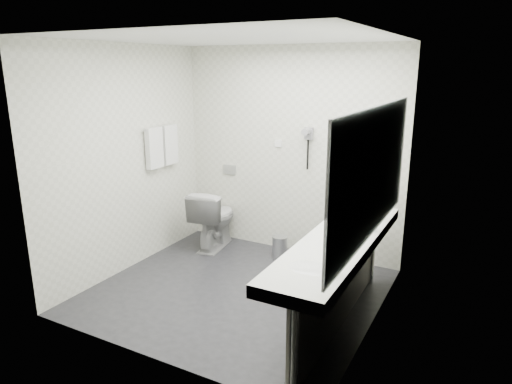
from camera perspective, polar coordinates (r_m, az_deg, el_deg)
The scene contains 31 objects.
floor at distance 4.90m, azimuth -2.43°, elevation -12.13°, with size 2.80×2.80×0.00m, color #252429.
ceiling at distance 4.35m, azimuth -2.82°, elevation 18.52°, with size 2.80×2.80×0.00m, color white.
wall_back at distance 5.59m, azimuth 4.21°, elevation 4.93°, with size 2.80×2.80×0.00m, color silver.
wall_front at distance 3.45m, azimuth -13.69°, elevation -2.12°, with size 2.80×2.80×0.00m, color silver.
wall_left at distance 5.30m, azimuth -15.78°, elevation 3.80°, with size 2.60×2.60×0.00m, color silver.
wall_right at distance 3.95m, azimuth 15.13°, elevation 0.03°, with size 2.60×2.60×0.00m, color silver.
vanity_counter at distance 3.98m, azimuth 10.13°, elevation -6.42°, with size 0.55×2.20×0.10m, color white.
vanity_panel at distance 4.15m, azimuth 10.19°, elevation -11.94°, with size 0.03×2.15×0.75m, color gray.
vanity_post_near at distance 3.29m, azimuth 4.69°, elevation -19.59°, with size 0.06×0.06×0.75m, color silver.
vanity_post_far at distance 5.05m, azimuth 14.23°, elevation -7.02°, with size 0.06×0.06×0.75m, color silver.
mirror at distance 3.72m, azimuth 14.40°, elevation 2.31°, with size 0.02×2.20×1.05m, color #B2BCC6.
basin_near at distance 3.40m, azimuth 6.67°, elevation -9.53°, with size 0.40×0.31×0.05m, color white.
basin_far at distance 4.55m, azimuth 12.73°, elevation -3.26°, with size 0.40×0.31×0.05m, color white.
faucet_near at distance 3.30m, azimuth 9.90°, elevation -8.71°, with size 0.04×0.04×0.15m, color silver.
faucet_far at distance 4.48m, azimuth 15.19°, elevation -2.51°, with size 0.04×0.04×0.15m, color silver.
soap_bottle_a at distance 4.01m, azimuth 10.70°, elevation -4.68°, with size 0.05×0.05×0.10m, color silver.
soap_bottle_b at distance 4.12m, azimuth 10.84°, elevation -4.16°, with size 0.08×0.08×0.10m, color silver.
glass_left at distance 4.17m, azimuth 12.61°, elevation -4.03°, with size 0.06×0.06×0.10m, color silver.
glass_right at distance 4.18m, azimuth 14.38°, elevation -3.94°, with size 0.07×0.07×0.12m, color silver.
toilet at distance 5.90m, azimuth -5.23°, elevation -3.25°, with size 0.43×0.76×0.77m, color white.
flush_plate at distance 6.03m, azimuth -3.31°, elevation 2.79°, with size 0.18×0.02×0.12m, color #B2B5BA.
pedal_bin at distance 5.63m, azimuth 2.98°, elevation -6.89°, with size 0.18×0.18×0.26m, color #B2B5BA.
bin_lid at distance 5.58m, azimuth 3.00°, elevation -5.59°, with size 0.18×0.18×0.01m, color #B2B5BA.
towel_rail at distance 5.62m, azimuth -11.76°, elevation 7.80°, with size 0.02×0.02×0.62m, color silver.
towel_near at distance 5.54m, azimuth -12.47°, elevation 5.35°, with size 0.07×0.24×0.48m, color white.
towel_far at distance 5.75m, azimuth -10.67°, elevation 5.81°, with size 0.07×0.24×0.48m, color white.
dryer_cradle at distance 5.43m, azimuth 6.56°, elevation 7.23°, with size 0.10×0.04×0.14m, color gray.
dryer_barrel at distance 5.36m, azimuth 6.29°, elevation 7.46°, with size 0.08×0.08×0.14m, color gray.
dryer_cord at distance 5.46m, azimuth 6.42°, elevation 4.61°, with size 0.02×0.02×0.35m, color black.
switch_plate_a at distance 5.63m, azimuth 2.78°, elevation 6.05°, with size 0.09×0.02×0.09m, color white.
switch_plate_b at distance 5.37m, azimuth 9.57°, elevation 5.40°, with size 0.09×0.02×0.09m, color white.
Camera 1 is at (2.22, -3.73, 2.26)m, focal length 32.30 mm.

